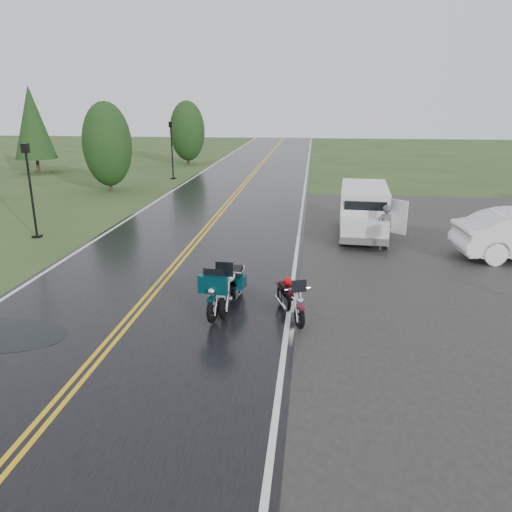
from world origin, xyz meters
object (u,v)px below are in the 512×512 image
Objects in this scene: person_at_van at (385,228)px; motorcycle_teal at (213,299)px; van_white at (344,220)px; motorcycle_silver at (224,294)px; lamp_post_far_left at (172,150)px; lamp_post_near_left at (31,191)px; motorcycle_red at (300,308)px.

motorcycle_teal is at bearing 31.17° from person_at_van.
motorcycle_teal is 0.45× the size of van_white.
lamp_post_far_left is at bearing 111.83° from motorcycle_silver.
person_at_van reaches higher than motorcycle_silver.
motorcycle_teal is 0.61× the size of lamp_post_near_left.
motorcycle_silver is 0.48× the size of van_white.
motorcycle_red is at bearing -67.53° from lamp_post_far_left.
motorcycle_silver reaches higher than motorcycle_red.
motorcycle_teal is at bearing 157.55° from motorcycle_red.
lamp_post_far_left is at bearing 115.63° from motorcycle_teal.
motorcycle_red is 7.29m from person_at_van.
person_at_van is at bearing 57.87° from motorcycle_silver.
motorcycle_silver is (-1.81, 0.34, 0.12)m from motorcycle_red.
motorcycle_teal is 10.90m from lamp_post_near_left.
lamp_post_far_left reaches higher than van_white.
person_at_van is (1.40, -0.52, -0.15)m from van_white.
lamp_post_far_left reaches higher than motorcycle_red.
motorcycle_teal is 0.59× the size of lamp_post_far_left.
lamp_post_far_left reaches higher than person_at_van.
van_white is 18.18m from lamp_post_far_left.
lamp_post_near_left is (-11.69, -0.25, 0.84)m from van_white.
motorcycle_teal is 7.95m from van_white.
motorcycle_silver is 23.00m from lamp_post_far_left.
lamp_post_near_left reaches higher than motorcycle_silver.
motorcycle_red is 0.87× the size of motorcycle_teal.
motorcycle_teal is 23.17m from lamp_post_far_left.
van_white is at bearing 68.78° from motorcycle_silver.
motorcycle_teal is 0.95× the size of motorcycle_silver.
lamp_post_near_left is at bearing 147.88° from motorcycle_teal.
motorcycle_silver is at bearing -71.39° from lamp_post_far_left.
motorcycle_red is 12.57m from lamp_post_near_left.
motorcycle_silver is 1.44× the size of person_at_van.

